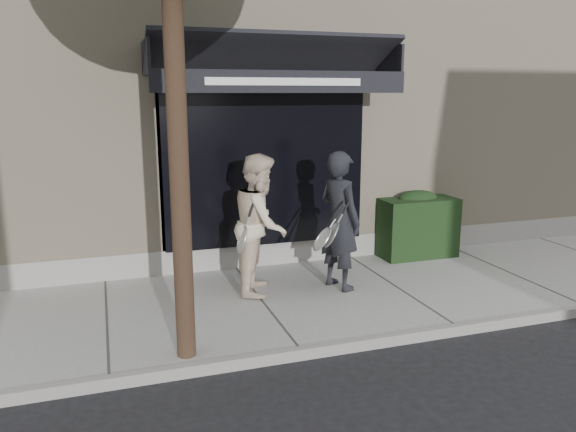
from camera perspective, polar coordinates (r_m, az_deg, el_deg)
name	(u,v)px	position (r m, az deg, el deg)	size (l,w,h in m)	color
ground	(393,293)	(8.44, 10.64, -7.65)	(80.00, 80.00, 0.00)	black
sidewalk	(393,289)	(8.42, 10.65, -7.26)	(20.00, 3.00, 0.12)	gray
curb	(456,329)	(7.20, 16.72, -10.98)	(20.00, 0.10, 0.14)	gray
building_facade	(287,99)	(12.49, -0.12, 11.84)	(14.30, 8.04, 5.64)	beige
hedge	(416,225)	(9.82, 12.91, -0.88)	(1.30, 0.70, 1.14)	black
pedestrian_front	(339,221)	(7.91, 5.25, -0.49)	(0.86, 0.95, 1.97)	black
pedestrian_back	(261,224)	(7.76, -2.79, -0.80)	(1.04, 1.15, 1.94)	beige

